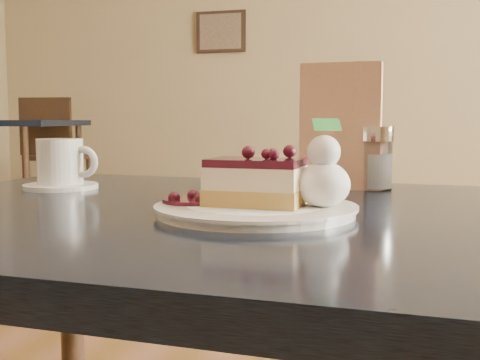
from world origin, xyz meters
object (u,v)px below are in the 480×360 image
(main_table, at_px, (266,266))
(bg_table_far_left, at_px, (5,216))
(coffee_set, at_px, (61,167))
(cheesecake_slice, at_px, (256,182))
(dessert_plate, at_px, (256,210))

(main_table, relative_size, bg_table_far_left, 0.58)
(main_table, relative_size, coffee_set, 8.79)
(coffee_set, bearing_deg, cheesecake_slice, -25.31)
(main_table, xyz_separation_m, dessert_plate, (-0.00, -0.05, 0.08))
(cheesecake_slice, bearing_deg, dessert_plate, -88.24)
(main_table, xyz_separation_m, bg_table_far_left, (-2.93, 3.27, -0.57))
(cheesecake_slice, relative_size, bg_table_far_left, 0.06)
(dessert_plate, height_order, cheesecake_slice, cheesecake_slice)
(main_table, bearing_deg, bg_table_far_left, 133.64)
(main_table, height_order, dessert_plate, dessert_plate)
(dessert_plate, bearing_deg, bg_table_far_left, 131.45)
(coffee_set, bearing_deg, bg_table_far_left, 129.04)
(dessert_plate, xyz_separation_m, bg_table_far_left, (-2.93, 3.32, -0.65))
(coffee_set, height_order, bg_table_far_left, bg_table_far_left)
(dessert_plate, xyz_separation_m, coffee_set, (-0.39, 0.18, 0.03))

